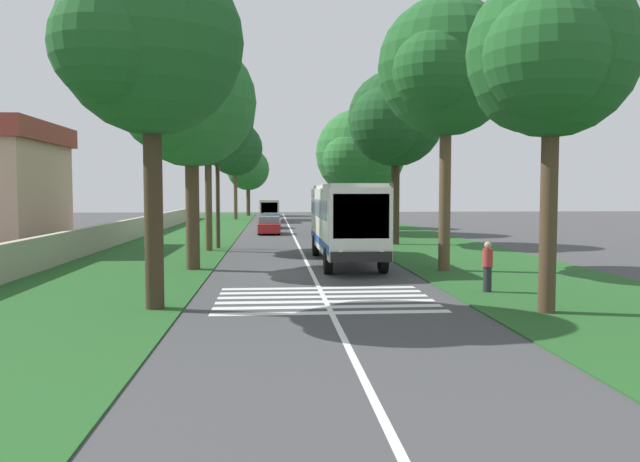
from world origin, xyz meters
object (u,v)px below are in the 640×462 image
object	(u,v)px
trailing_car_0	(269,226)
trailing_minibus_0	(269,209)
roadside_tree_right_1	(443,72)
roadside_tree_left_3	(147,47)
roadside_tree_left_2	(247,170)
roadside_tree_right_2	(546,60)
roadside_tree_left_0	(187,106)
trailing_car_1	(271,221)
pedestrian	(488,266)
utility_pole	(218,181)
coach_bus	(345,218)
roadside_tree_right_0	(358,156)
roadside_tree_left_4	(205,122)
roadside_tree_left_1	(234,150)
roadside_tree_right_3	(350,164)
roadside_tree_right_4	(393,121)

from	to	relation	value
trailing_car_0	trailing_minibus_0	size ratio (longest dim) A/B	0.72
roadside_tree_right_1	roadside_tree_left_3	bearing A→B (deg)	126.93
trailing_car_0	roadside_tree_left_3	bearing A→B (deg)	174.29
roadside_tree_left_2	roadside_tree_right_2	distance (m)	73.37
roadside_tree_left_0	roadside_tree_left_3	world-z (taller)	roadside_tree_left_3
trailing_car_0	trailing_car_1	world-z (taller)	same
pedestrian	utility_pole	bearing A→B (deg)	31.20
coach_bus	roadside_tree_right_2	bearing A→B (deg)	-162.36
trailing_car_0	roadside_tree_right_0	distance (m)	9.13
roadside_tree_left_2	pedestrian	xyz separation A→B (m)	(-69.03, -10.73, -5.60)
trailing_minibus_0	utility_pole	world-z (taller)	utility_pole
coach_bus	roadside_tree_left_4	size ratio (longest dim) A/B	1.11
trailing_car_1	trailing_car_0	bearing A→B (deg)	178.93
roadside_tree_left_1	roadside_tree_left_4	bearing A→B (deg)	-178.76
trailing_car_1	pedestrian	world-z (taller)	pedestrian
trailing_car_0	roadside_tree_right_3	world-z (taller)	roadside_tree_right_3
utility_pole	pedestrian	distance (m)	20.36
roadside_tree_left_1	roadside_tree_left_2	size ratio (longest dim) A/B	1.25
roadside_tree_left_2	roadside_tree_left_3	xyz separation A→B (m)	(-71.20, -0.05, 0.93)
roadside_tree_right_1	roadside_tree_left_0	bearing A→B (deg)	84.29
roadside_tree_right_0	roadside_tree_right_1	bearing A→B (deg)	-179.33
trailing_car_0	trailing_minibus_0	xyz separation A→B (m)	(19.72, 0.06, 0.88)
roadside_tree_left_0	roadside_tree_left_2	distance (m)	62.10
trailing_car_1	utility_pole	distance (m)	21.74
trailing_car_1	roadside_tree_right_3	xyz separation A→B (m)	(-0.49, -7.40, 5.32)
roadside_tree_left_2	utility_pole	distance (m)	51.88
roadside_tree_left_3	roadside_tree_right_3	bearing A→B (deg)	-15.04
roadside_tree_left_0	roadside_tree_right_1	size ratio (longest dim) A/B	0.87
trailing_car_0	roadside_tree_left_3	world-z (taller)	roadside_tree_left_3
roadside_tree_right_4	roadside_tree_left_4	bearing A→B (deg)	106.36
roadside_tree_right_4	utility_pole	bearing A→B (deg)	99.41
roadside_tree_right_4	utility_pole	size ratio (longest dim) A/B	1.44
roadside_tree_right_0	roadside_tree_right_2	world-z (taller)	roadside_tree_right_0
utility_pole	roadside_tree_left_1	bearing A→B (deg)	2.09
roadside_tree_right_2	pedestrian	bearing A→B (deg)	4.71
roadside_tree_right_4	utility_pole	distance (m)	11.67
trailing_car_0	roadside_tree_left_4	bearing A→B (deg)	166.30
trailing_minibus_0	roadside_tree_right_2	size ratio (longest dim) A/B	0.64
roadside_tree_left_3	roadside_tree_right_4	size ratio (longest dim) A/B	0.92
utility_pole	roadside_tree_right_2	bearing A→B (deg)	-152.66
roadside_tree_left_4	utility_pole	size ratio (longest dim) A/B	1.31
roadside_tree_left_2	roadside_tree_right_3	distance (m)	32.90
roadside_tree_right_2	trailing_minibus_0	bearing A→B (deg)	8.32
roadside_tree_right_4	roadside_tree_left_0	bearing A→B (deg)	137.10
roadside_tree_left_0	pedestrian	xyz separation A→B (m)	(-6.93, -10.78, -6.16)
roadside_tree_left_3	roadside_tree_left_4	distance (m)	17.83
trailing_minibus_0	roadside_tree_left_0	xyz separation A→B (m)	(-42.90, 3.27, 5.52)
trailing_car_0	roadside_tree_left_4	size ratio (longest dim) A/B	0.43
trailing_car_0	utility_pole	size ratio (longest dim) A/B	0.56
roadside_tree_right_4	roadside_tree_left_1	bearing A→B (deg)	17.99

